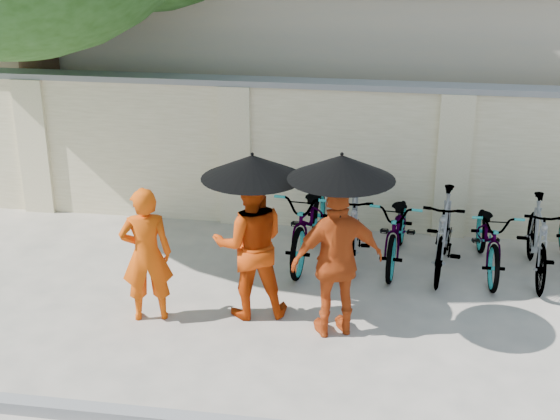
# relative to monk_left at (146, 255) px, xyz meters

# --- Properties ---
(ground) EXTENTS (80.00, 80.00, 0.00)m
(ground) POSITION_rel_monk_left_xyz_m (1.36, -0.15, -0.77)
(ground) COLOR beige
(compound_wall) EXTENTS (20.00, 0.30, 2.00)m
(compound_wall) POSITION_rel_monk_left_xyz_m (2.36, 3.05, 0.23)
(compound_wall) COLOR #F3E5BB
(compound_wall) RESTS_ON ground
(building_behind) EXTENTS (14.00, 6.00, 3.20)m
(building_behind) POSITION_rel_monk_left_xyz_m (3.36, 6.85, 0.83)
(building_behind) COLOR tan
(building_behind) RESTS_ON ground
(monk_left) EXTENTS (0.64, 0.52, 1.53)m
(monk_left) POSITION_rel_monk_left_xyz_m (0.00, 0.00, 0.00)
(monk_left) COLOR #DD4A07
(monk_left) RESTS_ON ground
(monk_center) EXTENTS (0.96, 0.83, 1.69)m
(monk_center) POSITION_rel_monk_left_xyz_m (1.09, 0.28, 0.08)
(monk_center) COLOR #C63B08
(monk_center) RESTS_ON ground
(parasol_center) EXTENTS (1.08, 1.08, 0.93)m
(parasol_center) POSITION_rel_monk_left_xyz_m (1.14, 0.20, 0.99)
(parasol_center) COLOR black
(parasol_center) RESTS_ON ground
(monk_right) EXTENTS (1.07, 0.76, 1.68)m
(monk_right) POSITION_rel_monk_left_xyz_m (2.07, -0.00, 0.07)
(monk_right) COLOR #BD4515
(monk_right) RESTS_ON ground
(parasol_right) EXTENTS (1.07, 1.07, 1.06)m
(parasol_right) POSITION_rel_monk_left_xyz_m (2.09, -0.08, 1.13)
(parasol_right) COLOR black
(parasol_right) RESTS_ON ground
(bike_0) EXTENTS (0.84, 2.01, 1.03)m
(bike_0) POSITION_rel_monk_left_xyz_m (1.56, 1.87, -0.25)
(bike_0) COLOR gray
(bike_0) RESTS_ON ground
(bike_1) EXTENTS (0.53, 1.65, 0.98)m
(bike_1) POSITION_rel_monk_left_xyz_m (2.12, 1.90, -0.28)
(bike_1) COLOR gray
(bike_1) RESTS_ON ground
(bike_2) EXTENTS (0.79, 1.85, 0.95)m
(bike_2) POSITION_rel_monk_left_xyz_m (2.68, 1.90, -0.29)
(bike_2) COLOR gray
(bike_2) RESTS_ON ground
(bike_3) EXTENTS (0.70, 1.76, 1.03)m
(bike_3) POSITION_rel_monk_left_xyz_m (3.24, 1.75, -0.25)
(bike_3) COLOR gray
(bike_3) RESTS_ON ground
(bike_4) EXTENTS (0.68, 1.75, 0.90)m
(bike_4) POSITION_rel_monk_left_xyz_m (3.80, 1.83, -0.31)
(bike_4) COLOR gray
(bike_4) RESTS_ON ground
(bike_5) EXTENTS (0.52, 1.67, 0.99)m
(bike_5) POSITION_rel_monk_left_xyz_m (4.36, 1.75, -0.27)
(bike_5) COLOR gray
(bike_5) RESTS_ON ground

